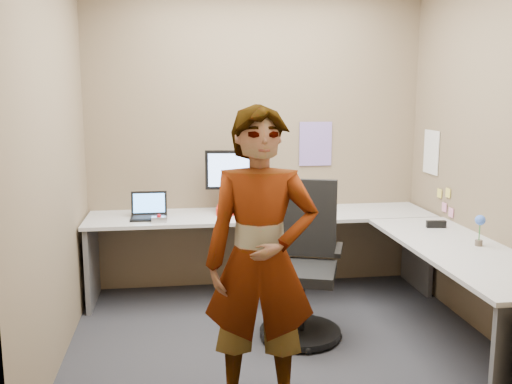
{
  "coord_description": "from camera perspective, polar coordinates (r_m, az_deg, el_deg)",
  "views": [
    {
      "loc": [
        -0.72,
        -3.79,
        1.77
      ],
      "look_at": [
        -0.15,
        0.25,
        1.05
      ],
      "focal_mm": 40.0,
      "sensor_mm": 36.0,
      "label": 1
    }
  ],
  "objects": [
    {
      "name": "wall_left",
      "position": [
        3.89,
        -19.62,
        3.24
      ],
      "size": [
        0.0,
        2.7,
        2.7
      ],
      "primitive_type": "plane",
      "rotation": [
        1.57,
        0.0,
        1.57
      ],
      "color": "#756548",
      "rests_on": "ground"
    },
    {
      "name": "sticky_note_d",
      "position": [
        5.07,
        17.88,
        -0.13
      ],
      "size": [
        0.01,
        0.07,
        0.07
      ],
      "primitive_type": "cube",
      "color": "#F2E059",
      "rests_on": "wall_right"
    },
    {
      "name": "person",
      "position": [
        3.14,
        0.48,
        -6.97
      ],
      "size": [
        0.67,
        0.49,
        1.7
      ],
      "primitive_type": "imported",
      "rotation": [
        0.0,
        0.0,
        -0.14
      ],
      "color": "#999399",
      "rests_on": "ground"
    },
    {
      "name": "sticky_note_b",
      "position": [
        5.0,
        18.31,
        -1.45
      ],
      "size": [
        0.01,
        0.07,
        0.07
      ],
      "primitive_type": "cube",
      "color": "pink",
      "rests_on": "wall_right"
    },
    {
      "name": "sticky_note_c",
      "position": [
        4.9,
        18.92,
        -1.95
      ],
      "size": [
        0.01,
        0.07,
        0.07
      ],
      "primitive_type": "cube",
      "color": "pink",
      "rests_on": "wall_right"
    },
    {
      "name": "wall_right",
      "position": [
        4.41,
        22.24,
        3.8
      ],
      "size": [
        0.0,
        2.7,
        2.7
      ],
      "primitive_type": "plane",
      "rotation": [
        1.57,
        0.0,
        -1.57
      ],
      "color": "#756548",
      "rests_on": "ground"
    },
    {
      "name": "wall_back",
      "position": [
        5.16,
        -0.02,
        5.33
      ],
      "size": [
        3.0,
        0.0,
        3.0
      ],
      "primitive_type": "plane",
      "rotation": [
        1.57,
        0.0,
        0.0
      ],
      "color": "#756548",
      "rests_on": "ground"
    },
    {
      "name": "stapler",
      "position": [
        4.64,
        17.58,
        -3.09
      ],
      "size": [
        0.15,
        0.06,
        0.05
      ],
      "primitive_type": "cube",
      "rotation": [
        0.0,
        0.0,
        -0.14
      ],
      "color": "black",
      "rests_on": "desk"
    },
    {
      "name": "origami",
      "position": [
        4.74,
        3.07,
        -2.31
      ],
      "size": [
        0.1,
        0.1,
        0.06
      ],
      "primitive_type": "cone",
      "color": "white",
      "rests_on": "desk"
    },
    {
      "name": "trackball_mouse",
      "position": [
        4.67,
        -9.67,
        -2.69
      ],
      "size": [
        0.12,
        0.08,
        0.07
      ],
      "color": "#B7B7BC",
      "rests_on": "desk"
    },
    {
      "name": "calendar_white",
      "position": [
        5.21,
        17.12,
        3.83
      ],
      "size": [
        0.01,
        0.28,
        0.38
      ],
      "primitive_type": "cube",
      "color": "white",
      "rests_on": "wall_right"
    },
    {
      "name": "office_chair",
      "position": [
        4.2,
        4.61,
        -8.25
      ],
      "size": [
        0.64,
        0.63,
        1.11
      ],
      "rotation": [
        0.0,
        0.0,
        -0.33
      ],
      "color": "black",
      "rests_on": "ground"
    },
    {
      "name": "sticky_note_a",
      "position": [
        4.94,
        18.65,
        -0.09
      ],
      "size": [
        0.01,
        0.07,
        0.07
      ],
      "primitive_type": "cube",
      "color": "#F2E059",
      "rests_on": "wall_right"
    },
    {
      "name": "laptop",
      "position": [
        4.84,
        -10.66,
        -1.92
      ],
      "size": [
        0.3,
        0.25,
        0.21
      ],
      "rotation": [
        0.0,
        0.0,
        0.0
      ],
      "color": "black",
      "rests_on": "desk"
    },
    {
      "name": "paper_ream",
      "position": [
        4.95,
        -2.08,
        -1.76
      ],
      "size": [
        0.35,
        0.28,
        0.06
      ],
      "primitive_type": "cube",
      "rotation": [
        0.0,
        0.0,
        -0.14
      ],
      "color": "red",
      "rests_on": "desk"
    },
    {
      "name": "desk",
      "position": [
        4.49,
        7.18,
        -5.33
      ],
      "size": [
        2.98,
        2.58,
        0.73
      ],
      "color": "#ADADAD",
      "rests_on": "ground"
    },
    {
      "name": "ground",
      "position": [
        4.24,
        2.52,
        -14.66
      ],
      "size": [
        3.0,
        3.0,
        0.0
      ],
      "primitive_type": "plane",
      "color": "black",
      "rests_on": "ground"
    },
    {
      "name": "flower",
      "position": [
        4.17,
        21.48,
        -3.12
      ],
      "size": [
        0.07,
        0.07,
        0.22
      ],
      "color": "brown",
      "rests_on": "desk"
    },
    {
      "name": "calendar_purple",
      "position": [
        5.25,
        5.97,
        4.81
      ],
      "size": [
        0.3,
        0.01,
        0.4
      ],
      "primitive_type": "cube",
      "color": "#846BB7",
      "rests_on": "wall_back"
    },
    {
      "name": "monitor",
      "position": [
        4.91,
        -2.13,
        1.89
      ],
      "size": [
        0.51,
        0.18,
        0.48
      ],
      "rotation": [
        0.0,
        0.0,
        -0.14
      ],
      "color": "black",
      "rests_on": "paper_ream"
    }
  ]
}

